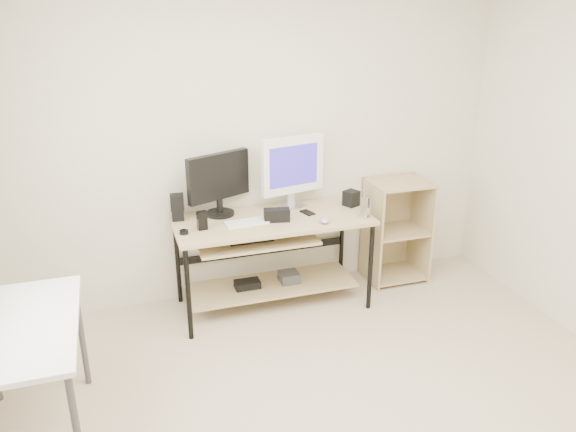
# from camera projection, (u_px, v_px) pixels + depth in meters

# --- Properties ---
(room) EXTENTS (4.01, 4.01, 2.62)m
(room) POSITION_uv_depth(u_px,v_px,m) (341.00, 227.00, 2.61)
(room) COLOR #BFAD93
(room) RESTS_ON ground
(desk) EXTENTS (1.50, 0.65, 0.75)m
(desk) POSITION_uv_depth(u_px,v_px,m) (269.00, 244.00, 4.36)
(desk) COLOR tan
(desk) RESTS_ON ground
(side_table) EXTENTS (0.60, 1.00, 0.75)m
(side_table) POSITION_uv_depth(u_px,v_px,m) (19.00, 339.00, 2.90)
(side_table) COLOR white
(side_table) RESTS_ON ground
(shelf_unit) EXTENTS (0.50, 0.40, 0.90)m
(shelf_unit) POSITION_uv_depth(u_px,v_px,m) (394.00, 229.00, 4.87)
(shelf_unit) COLOR tan
(shelf_unit) RESTS_ON ground
(black_monitor) EXTENTS (0.51, 0.26, 0.49)m
(black_monitor) POSITION_uv_depth(u_px,v_px,m) (219.00, 180.00, 4.26)
(black_monitor) COLOR black
(black_monitor) RESTS_ON desk
(white_imac) EXTENTS (0.54, 0.17, 0.58)m
(white_imac) POSITION_uv_depth(u_px,v_px,m) (293.00, 167.00, 4.41)
(white_imac) COLOR silver
(white_imac) RESTS_ON desk
(keyboard) EXTENTS (0.48, 0.17, 0.02)m
(keyboard) POSITION_uv_depth(u_px,v_px,m) (257.00, 221.00, 4.21)
(keyboard) COLOR white
(keyboard) RESTS_ON desk
(mouse) EXTENTS (0.12, 0.14, 0.04)m
(mouse) POSITION_uv_depth(u_px,v_px,m) (325.00, 220.00, 4.20)
(mouse) COLOR #B6B6BC
(mouse) RESTS_ON desk
(center_speaker) EXTENTS (0.21, 0.12, 0.10)m
(center_speaker) POSITION_uv_depth(u_px,v_px,m) (277.00, 215.00, 4.22)
(center_speaker) COLOR black
(center_speaker) RESTS_ON desk
(speaker_left) EXTENTS (0.11, 0.11, 0.20)m
(speaker_left) POSITION_uv_depth(u_px,v_px,m) (177.00, 207.00, 4.22)
(speaker_left) COLOR black
(speaker_left) RESTS_ON desk
(speaker_right) EXTENTS (0.14, 0.14, 0.13)m
(speaker_right) POSITION_uv_depth(u_px,v_px,m) (351.00, 198.00, 4.53)
(speaker_right) COLOR black
(speaker_right) RESTS_ON desk
(audio_controller) EXTENTS (0.08, 0.05, 0.14)m
(audio_controller) POSITION_uv_depth(u_px,v_px,m) (202.00, 221.00, 4.05)
(audio_controller) COLOR black
(audio_controller) RESTS_ON desk
(volume_puck) EXTENTS (0.07, 0.07, 0.03)m
(volume_puck) POSITION_uv_depth(u_px,v_px,m) (184.00, 232.00, 4.00)
(volume_puck) COLOR black
(volume_puck) RESTS_ON desk
(smartphone) EXTENTS (0.10, 0.14, 0.01)m
(smartphone) POSITION_uv_depth(u_px,v_px,m) (307.00, 213.00, 4.39)
(smartphone) COLOR black
(smartphone) RESTS_ON desk
(coaster) EXTENTS (0.12, 0.12, 0.01)m
(coaster) POSITION_uv_depth(u_px,v_px,m) (365.00, 216.00, 4.32)
(coaster) COLOR #AB784D
(coaster) RESTS_ON desk
(drinking_glass) EXTENTS (0.09, 0.09, 0.16)m
(drinking_glass) POSITION_uv_depth(u_px,v_px,m) (366.00, 206.00, 4.29)
(drinking_glass) COLOR white
(drinking_glass) RESTS_ON coaster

